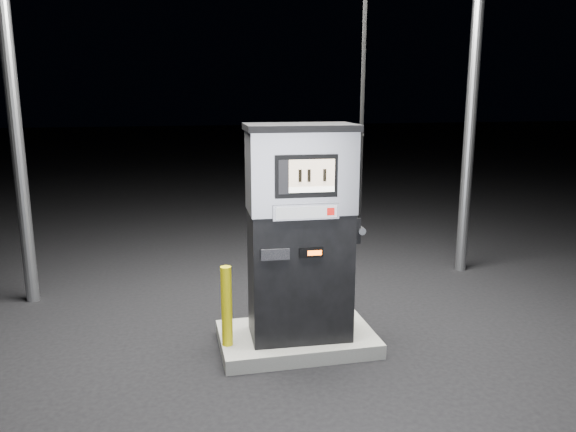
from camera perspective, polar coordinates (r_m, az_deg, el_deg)
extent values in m
plane|color=black|center=(6.06, 0.88, -13.01)|extent=(80.00, 80.00, 0.00)
cube|color=#5E5E5A|center=(6.03, 0.88, -12.37)|extent=(1.60, 1.00, 0.15)
cylinder|color=gray|center=(7.54, -25.99, 8.51)|extent=(0.16, 0.16, 4.50)
cylinder|color=gray|center=(8.48, 18.06, 9.45)|extent=(0.16, 0.16, 4.50)
cube|color=black|center=(5.71, 1.19, -5.93)|extent=(1.02, 0.62, 1.31)
cube|color=#ACACB3|center=(5.47, 1.24, 4.57)|extent=(1.04, 0.64, 0.79)
cube|color=black|center=(5.43, 1.26, 9.02)|extent=(1.09, 0.69, 0.06)
cube|color=black|center=(5.18, 1.89, 4.05)|extent=(0.59, 0.06, 0.40)
cube|color=beige|center=(5.17, 2.44, 4.38)|extent=(0.43, 0.02, 0.25)
cube|color=white|center=(5.19, 2.43, 2.71)|extent=(0.43, 0.02, 0.05)
cube|color=#ACACB3|center=(5.24, 1.86, 0.41)|extent=(0.63, 0.06, 0.15)
cube|color=#9DA0A4|center=(5.22, 1.90, 0.37)|extent=(0.58, 0.03, 0.11)
cube|color=#A50E0B|center=(5.27, 4.37, 0.45)|extent=(0.07, 0.01, 0.07)
cube|color=black|center=(5.35, 2.38, -3.75)|extent=(0.23, 0.03, 0.09)
cube|color=#E2520B|center=(5.34, 2.74, -3.77)|extent=(0.14, 0.01, 0.05)
cube|color=black|center=(5.29, -1.30, -3.94)|extent=(0.27, 0.04, 0.11)
cube|color=black|center=(5.72, 6.64, -1.34)|extent=(0.11, 0.19, 0.26)
cylinder|color=gray|center=(5.73, 7.25, -1.31)|extent=(0.08, 0.23, 0.07)
cylinder|color=black|center=(5.53, 7.71, 16.49)|extent=(0.04, 0.04, 3.26)
cylinder|color=#C7BA0B|center=(5.61, -6.25, -9.10)|extent=(0.13, 0.13, 0.81)
cylinder|color=#C7BA0B|center=(6.02, 5.90, -6.58)|extent=(0.18, 0.18, 1.00)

